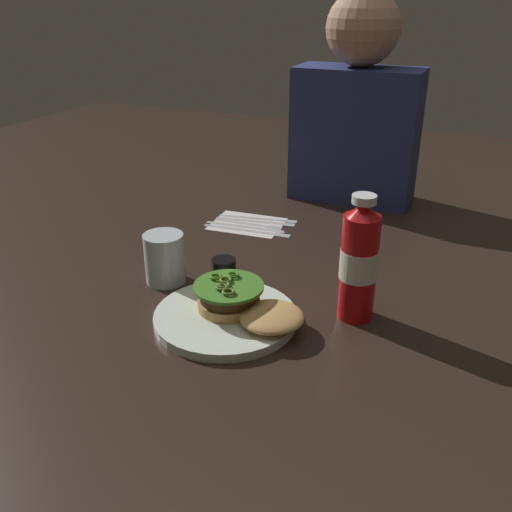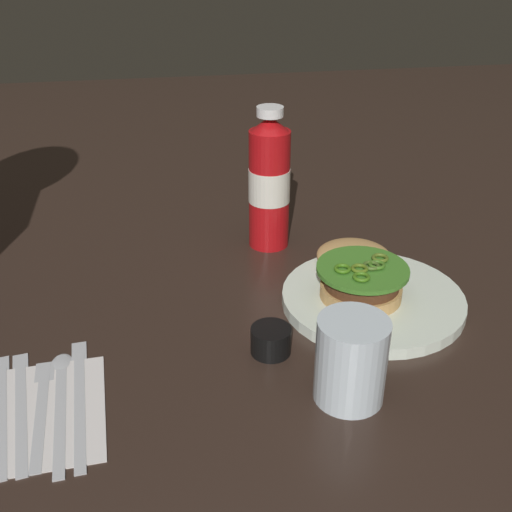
% 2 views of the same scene
% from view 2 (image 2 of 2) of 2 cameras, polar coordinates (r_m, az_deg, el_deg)
% --- Properties ---
extents(ground_plane, '(3.00, 3.00, 0.00)m').
position_cam_2_polar(ground_plane, '(0.82, 1.26, -7.14)').
color(ground_plane, '#2F211A').
extents(dinner_plate, '(0.25, 0.25, 0.02)m').
position_cam_2_polar(dinner_plate, '(0.88, 10.62, -3.90)').
color(dinner_plate, white).
rests_on(dinner_plate, ground_plane).
extents(burger_sandwich, '(0.21, 0.14, 0.05)m').
position_cam_2_polar(burger_sandwich, '(0.89, 9.37, -1.42)').
color(burger_sandwich, tan).
rests_on(burger_sandwich, dinner_plate).
extents(ketchup_bottle, '(0.07, 0.07, 0.23)m').
position_cam_2_polar(ketchup_bottle, '(0.99, 1.22, 6.69)').
color(ketchup_bottle, red).
rests_on(ketchup_bottle, ground_plane).
extents(water_glass, '(0.08, 0.08, 0.10)m').
position_cam_2_polar(water_glass, '(0.70, 8.69, -9.39)').
color(water_glass, silver).
rests_on(water_glass, ground_plane).
extents(condiment_cup, '(0.05, 0.05, 0.03)m').
position_cam_2_polar(condiment_cup, '(0.78, 1.37, -7.72)').
color(condiment_cup, black).
rests_on(condiment_cup, ground_plane).
extents(napkin, '(0.18, 0.15, 0.00)m').
position_cam_2_polar(napkin, '(0.74, -19.10, -13.43)').
color(napkin, white).
rests_on(napkin, ground_plane).
extents(table_knife, '(0.22, 0.03, 0.00)m').
position_cam_2_polar(table_knife, '(0.75, -15.89, -11.61)').
color(table_knife, silver).
rests_on(table_knife, napkin).
extents(spoon_utensil, '(0.20, 0.03, 0.00)m').
position_cam_2_polar(spoon_utensil, '(0.76, -17.47, -11.59)').
color(spoon_utensil, silver).
rests_on(spoon_utensil, napkin).
extents(fork_utensil, '(0.18, 0.03, 0.00)m').
position_cam_2_polar(fork_utensil, '(0.75, -19.05, -12.31)').
color(fork_utensil, silver).
rests_on(fork_utensil, napkin).
extents(butter_knife, '(0.20, 0.05, 0.00)m').
position_cam_2_polar(butter_knife, '(0.76, -20.77, -12.08)').
color(butter_knife, silver).
rests_on(butter_knife, napkin).
extents(steak_knife, '(0.20, 0.05, 0.00)m').
position_cam_2_polar(steak_knife, '(0.76, -22.34, -12.20)').
color(steak_knife, silver).
rests_on(steak_knife, napkin).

